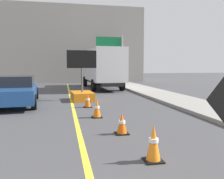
% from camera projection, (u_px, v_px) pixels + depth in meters
% --- Properties ---
extents(lane_center_stripe, '(0.14, 36.00, 0.01)m').
position_uv_depth(lane_center_stripe, '(78.00, 131.00, 6.82)').
color(lane_center_stripe, yellow).
rests_on(lane_center_stripe, ground).
extents(arrow_board_trailer, '(1.60, 1.88, 2.70)m').
position_uv_depth(arrow_board_trailer, '(82.00, 91.00, 12.95)').
color(arrow_board_trailer, orange).
rests_on(arrow_board_trailer, ground).
extents(box_truck, '(2.69, 7.61, 3.20)m').
position_uv_depth(box_truck, '(102.00, 67.00, 19.62)').
color(box_truck, black).
rests_on(box_truck, ground).
extents(pickup_car, '(2.44, 5.32, 1.38)m').
position_uv_depth(pickup_car, '(14.00, 90.00, 11.54)').
color(pickup_car, navy).
rests_on(pickup_car, ground).
extents(highway_guide_sign, '(2.79, 0.20, 5.00)m').
position_uv_depth(highway_guide_sign, '(115.00, 51.00, 24.18)').
color(highway_guide_sign, gray).
rests_on(highway_guide_sign, ground).
extents(far_building_block, '(16.27, 8.54, 8.58)m').
position_uv_depth(far_building_block, '(72.00, 47.00, 30.10)').
color(far_building_block, gray).
rests_on(far_building_block, ground).
extents(traffic_cone_near_sign, '(0.36, 0.36, 0.74)m').
position_uv_depth(traffic_cone_near_sign, '(153.00, 143.00, 4.60)').
color(traffic_cone_near_sign, black).
rests_on(traffic_cone_near_sign, ground).
extents(traffic_cone_mid_lane, '(0.36, 0.36, 0.58)m').
position_uv_depth(traffic_cone_mid_lane, '(122.00, 124.00, 6.48)').
color(traffic_cone_mid_lane, black).
rests_on(traffic_cone_mid_lane, ground).
extents(traffic_cone_far_lane, '(0.36, 0.36, 0.66)m').
position_uv_depth(traffic_cone_far_lane, '(97.00, 109.00, 8.56)').
color(traffic_cone_far_lane, black).
rests_on(traffic_cone_far_lane, ground).
extents(traffic_cone_curbside, '(0.36, 0.36, 0.63)m').
position_uv_depth(traffic_cone_curbside, '(88.00, 101.00, 10.69)').
color(traffic_cone_curbside, black).
rests_on(traffic_cone_curbside, ground).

